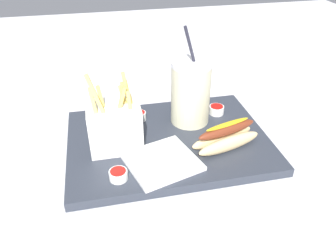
{
  "coord_description": "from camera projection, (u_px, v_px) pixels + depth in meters",
  "views": [
    {
      "loc": [
        0.13,
        0.6,
        0.45
      ],
      "look_at": [
        0.0,
        0.0,
        0.05
      ],
      "focal_mm": 36.04,
      "sensor_mm": 36.0,
      "label": 1
    }
  ],
  "objects": [
    {
      "name": "soda_cup",
      "position": [
        191.0,
        92.0,
        0.77
      ],
      "size": [
        0.09,
        0.09,
        0.23
      ],
      "color": "beige",
      "rests_on": "food_tray"
    },
    {
      "name": "ketchup_cup_1",
      "position": [
        118.0,
        174.0,
        0.63
      ],
      "size": [
        0.03,
        0.03,
        0.02
      ],
      "color": "white",
      "rests_on": "food_tray"
    },
    {
      "name": "ketchup_cup_3",
      "position": [
        217.0,
        109.0,
        0.83
      ],
      "size": [
        0.04,
        0.04,
        0.02
      ],
      "color": "white",
      "rests_on": "food_tray"
    },
    {
      "name": "hot_dog_1",
      "position": [
        226.0,
        137.0,
        0.71
      ],
      "size": [
        0.16,
        0.09,
        0.06
      ],
      "color": "#E5C689",
      "rests_on": "food_tray"
    },
    {
      "name": "fries_basket",
      "position": [
        115.0,
        126.0,
        0.69
      ],
      "size": [
        0.11,
        0.08,
        0.17
      ],
      "color": "white",
      "rests_on": "food_tray"
    },
    {
      "name": "ketchup_cup_2",
      "position": [
        140.0,
        116.0,
        0.81
      ],
      "size": [
        0.03,
        0.03,
        0.02
      ],
      "color": "white",
      "rests_on": "food_tray"
    },
    {
      "name": "food_tray",
      "position": [
        168.0,
        141.0,
        0.76
      ],
      "size": [
        0.44,
        0.32,
        0.02
      ],
      "primitive_type": "cube",
      "color": "#2D333D",
      "rests_on": "ground_plane"
    },
    {
      "name": "napkin_stack",
      "position": [
        162.0,
        161.0,
        0.67
      ],
      "size": [
        0.16,
        0.16,
        0.01
      ],
      "primitive_type": "cube",
      "rotation": [
        0.0,
        0.0,
        0.29
      ],
      "color": "white",
      "rests_on": "food_tray"
    },
    {
      "name": "ground_plane",
      "position": [
        168.0,
        148.0,
        0.77
      ],
      "size": [
        2.4,
        2.4,
        0.02
      ],
      "primitive_type": "cube",
      "color": "silver"
    }
  ]
}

